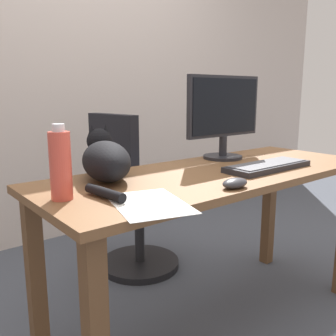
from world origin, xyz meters
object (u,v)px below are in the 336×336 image
(water_bottle, at_px, (61,165))
(cat, at_px, (105,158))
(monitor, at_px, (224,114))
(computer_mouse, at_px, (235,183))
(keyboard, at_px, (268,166))
(office_chair, at_px, (133,204))

(water_bottle, bearing_deg, cat, 33.68)
(monitor, bearing_deg, water_bottle, -168.53)
(monitor, distance_m, computer_mouse, 0.64)
(cat, relative_size, computer_mouse, 5.18)
(monitor, height_order, water_bottle, monitor)
(keyboard, distance_m, cat, 0.71)
(keyboard, xyz_separation_m, water_bottle, (-0.90, 0.12, 0.10))
(monitor, bearing_deg, office_chair, 115.27)
(computer_mouse, bearing_deg, keyboard, 19.71)
(office_chair, relative_size, keyboard, 2.17)
(keyboard, bearing_deg, water_bottle, 172.60)
(computer_mouse, bearing_deg, water_bottle, 155.12)
(keyboard, relative_size, computer_mouse, 4.00)
(monitor, relative_size, computer_mouse, 4.36)
(office_chair, height_order, cat, office_chair)
(keyboard, relative_size, water_bottle, 1.84)
(monitor, xyz_separation_m, keyboard, (-0.04, -0.31, -0.21))
(cat, xyz_separation_m, computer_mouse, (0.29, -0.41, -0.06))
(keyboard, height_order, cat, cat)
(computer_mouse, bearing_deg, office_chair, 79.34)
(cat, bearing_deg, monitor, 2.07)
(office_chair, distance_m, water_bottle, 1.08)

